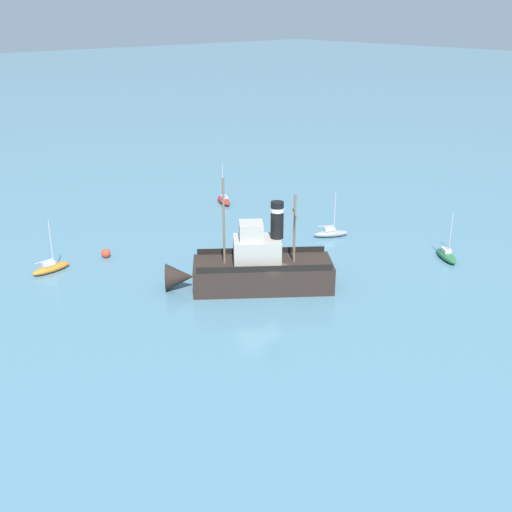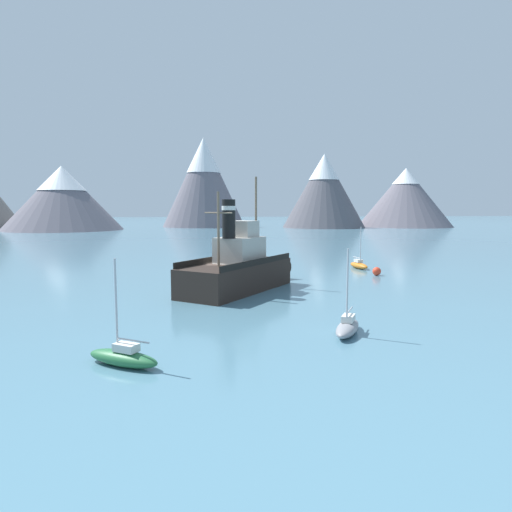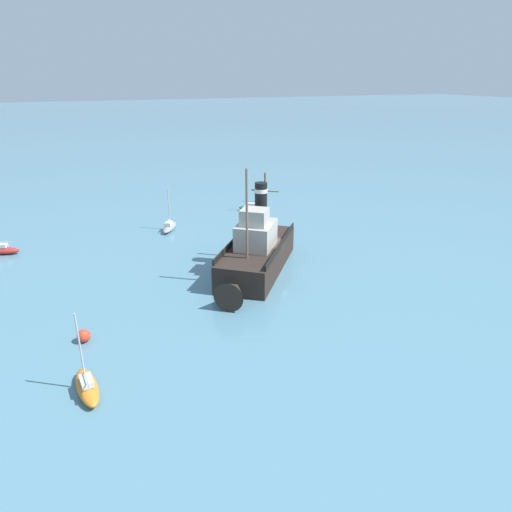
# 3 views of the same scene
# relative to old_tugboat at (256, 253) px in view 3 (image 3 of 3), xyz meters

# --- Properties ---
(ground_plane) EXTENTS (600.00, 600.00, 0.00)m
(ground_plane) POSITION_rel_old_tugboat_xyz_m (-1.77, -0.41, -1.83)
(ground_plane) COLOR teal
(old_tugboat) EXTENTS (11.47, 13.46, 9.90)m
(old_tugboat) POSITION_rel_old_tugboat_xyz_m (0.00, 0.00, 0.00)
(old_tugboat) COLOR #2D231E
(old_tugboat) RESTS_ON ground
(sailboat_red) EXTENTS (3.94, 2.43, 4.90)m
(sailboat_red) POSITION_rel_old_tugboat_xyz_m (21.79, -13.81, -1.40)
(sailboat_red) COLOR #B22823
(sailboat_red) RESTS_ON ground
(sailboat_orange) EXTENTS (1.52, 3.90, 4.90)m
(sailboat_orange) POSITION_rel_old_tugboat_xyz_m (15.17, 11.94, -1.40)
(sailboat_orange) COLOR orange
(sailboat_orange) RESTS_ON ground
(sailboat_grey) EXTENTS (2.81, 3.86, 4.90)m
(sailboat_grey) POSITION_rel_old_tugboat_xyz_m (4.61, -14.72, -1.40)
(sailboat_grey) COLOR gray
(sailboat_grey) RESTS_ON ground
(sailboat_green) EXTENTS (3.79, 2.99, 4.90)m
(sailboat_green) POSITION_rel_old_tugboat_xyz_m (-7.21, -18.37, -1.40)
(sailboat_green) COLOR #286B3D
(sailboat_green) RESTS_ON ground
(mooring_buoy) EXTENTS (0.89, 0.89, 0.89)m
(mooring_buoy) POSITION_rel_old_tugboat_xyz_m (15.04, 6.32, -1.38)
(mooring_buoy) COLOR red
(mooring_buoy) RESTS_ON ground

